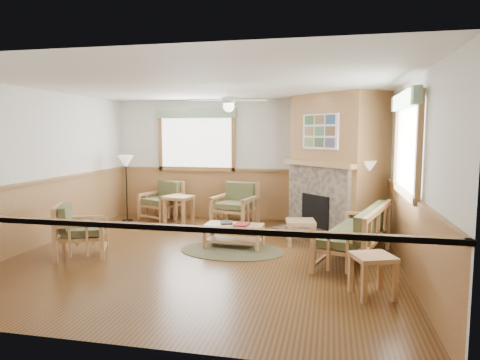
% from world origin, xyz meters
% --- Properties ---
extents(floor, '(6.00, 6.00, 0.01)m').
position_xyz_m(floor, '(0.00, 0.00, -0.01)').
color(floor, '#553417').
rests_on(floor, ground).
extents(ceiling, '(6.00, 6.00, 0.01)m').
position_xyz_m(ceiling, '(0.00, 0.00, 2.70)').
color(ceiling, white).
rests_on(ceiling, floor).
extents(wall_back, '(6.00, 0.02, 2.70)m').
position_xyz_m(wall_back, '(0.00, 3.00, 1.35)').
color(wall_back, white).
rests_on(wall_back, floor).
extents(wall_front, '(6.00, 0.02, 2.70)m').
position_xyz_m(wall_front, '(0.00, -3.00, 1.35)').
color(wall_front, white).
rests_on(wall_front, floor).
extents(wall_left, '(0.02, 6.00, 2.70)m').
position_xyz_m(wall_left, '(-3.00, 0.00, 1.35)').
color(wall_left, white).
rests_on(wall_left, floor).
extents(wall_right, '(0.02, 6.00, 2.70)m').
position_xyz_m(wall_right, '(3.00, 0.00, 1.35)').
color(wall_right, white).
rests_on(wall_right, floor).
extents(wainscot, '(6.00, 6.00, 1.10)m').
position_xyz_m(wainscot, '(0.00, 0.00, 0.55)').
color(wainscot, '#9D6F40').
rests_on(wainscot, floor).
extents(fireplace, '(3.11, 3.11, 2.70)m').
position_xyz_m(fireplace, '(2.05, 2.05, 1.35)').
color(fireplace, '#9D6F40').
rests_on(fireplace, floor).
extents(window_back, '(1.90, 0.16, 1.50)m').
position_xyz_m(window_back, '(-1.10, 2.96, 2.53)').
color(window_back, white).
rests_on(window_back, wall_back).
extents(window_right, '(0.16, 1.90, 1.50)m').
position_xyz_m(window_right, '(2.96, -0.20, 2.53)').
color(window_right, white).
rests_on(window_right, wall_right).
extents(ceiling_fan, '(1.59, 1.59, 0.36)m').
position_xyz_m(ceiling_fan, '(0.30, 0.30, 2.66)').
color(ceiling_fan, white).
rests_on(ceiling_fan, ceiling).
extents(sofa, '(2.00, 1.27, 0.85)m').
position_xyz_m(sofa, '(2.30, 0.18, 0.43)').
color(sofa, tan).
rests_on(sofa, floor).
extents(armchair_back_left, '(1.01, 1.01, 0.86)m').
position_xyz_m(armchair_back_left, '(-1.82, 2.55, 0.43)').
color(armchair_back_left, tan).
rests_on(armchair_back_left, floor).
extents(armchair_back_right, '(0.97, 0.97, 0.90)m').
position_xyz_m(armchair_back_right, '(-0.04, 2.23, 0.45)').
color(armchair_back_right, tan).
rests_on(armchair_back_right, floor).
extents(armchair_left, '(0.98, 0.98, 0.83)m').
position_xyz_m(armchair_left, '(-1.94, -0.44, 0.42)').
color(armchair_left, tan).
rests_on(armchair_left, floor).
extents(coffee_table, '(1.01, 0.54, 0.40)m').
position_xyz_m(coffee_table, '(0.32, 0.56, 0.20)').
color(coffee_table, tan).
rests_on(coffee_table, floor).
extents(end_table_chairs, '(0.61, 0.59, 0.60)m').
position_xyz_m(end_table_chairs, '(-1.27, 2.21, 0.30)').
color(end_table_chairs, tan).
rests_on(end_table_chairs, floor).
extents(end_table_sofa, '(0.59, 0.58, 0.51)m').
position_xyz_m(end_table_sofa, '(2.44, -1.27, 0.26)').
color(end_table_sofa, tan).
rests_on(end_table_sofa, floor).
extents(footstool, '(0.57, 0.57, 0.43)m').
position_xyz_m(footstool, '(1.43, 0.99, 0.22)').
color(footstool, tan).
rests_on(footstool, floor).
extents(braided_rug, '(1.81, 1.81, 0.01)m').
position_xyz_m(braided_rug, '(0.35, 0.31, 0.01)').
color(braided_rug, '#4B482E').
rests_on(braided_rug, floor).
extents(floor_lamp_left, '(0.45, 0.45, 1.47)m').
position_xyz_m(floor_lamp_left, '(-2.49, 2.20, 0.74)').
color(floor_lamp_left, black).
rests_on(floor_lamp_left, floor).
extents(floor_lamp_right, '(0.37, 0.37, 1.47)m').
position_xyz_m(floor_lamp_right, '(2.55, 1.37, 0.74)').
color(floor_lamp_right, black).
rests_on(floor_lamp_right, floor).
extents(book_red, '(0.23, 0.31, 0.03)m').
position_xyz_m(book_red, '(0.47, 0.51, 0.43)').
color(book_red, maroon).
rests_on(book_red, coffee_table).
extents(book_dark, '(0.27, 0.32, 0.03)m').
position_xyz_m(book_dark, '(0.17, 0.63, 0.42)').
color(book_dark, black).
rests_on(book_dark, coffee_table).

